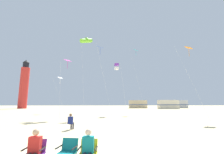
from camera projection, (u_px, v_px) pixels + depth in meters
ground at (79, 146)px, 7.10m from camera, size 200.00×200.00×0.00m
camp_chair_purple at (35, 151)px, 4.72m from camera, size 0.56×0.57×0.82m
spectator_purple_chair at (34, 148)px, 4.60m from camera, size 0.34×0.51×1.16m
camp_chair_teal at (68, 150)px, 4.86m from camera, size 0.63×0.65×0.82m
camp_chair_yellow at (88, 151)px, 4.74m from camera, size 0.58×0.60×0.82m
spectator_yellow_chair at (88, 148)px, 4.62m from camera, size 0.35×0.52×1.16m
kite_flyer_standing at (71, 121)px, 11.44m from camera, size 0.41×0.55×1.16m
kite_diamond_orange at (189, 50)px, 20.34m from camera, size 2.77×2.77×9.33m
kite_diamond_cyan at (136, 53)px, 33.09m from camera, size 2.78×2.16×13.34m
kite_tube_lime at (86, 40)px, 25.81m from camera, size 2.05×2.42×12.89m
kite_diamond_magenta at (67, 62)px, 22.14m from camera, size 1.75×1.75×8.14m
kite_box_violet at (117, 67)px, 27.94m from camera, size 2.22×2.33×8.97m
kite_diamond_blue at (101, 50)px, 24.26m from camera, size 2.45×2.45×10.80m
kite_diamond_white at (60, 79)px, 31.14m from camera, size 2.73×2.26×7.11m
lighthouse_distant at (24, 85)px, 53.19m from camera, size 2.80×2.80×16.80m
rv_van_tan at (138, 104)px, 56.03m from camera, size 6.56×2.69×2.80m
rv_van_cream at (168, 104)px, 50.28m from camera, size 6.52×2.57×2.80m
rv_van_silver at (178, 104)px, 57.26m from camera, size 6.60×2.82×2.80m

